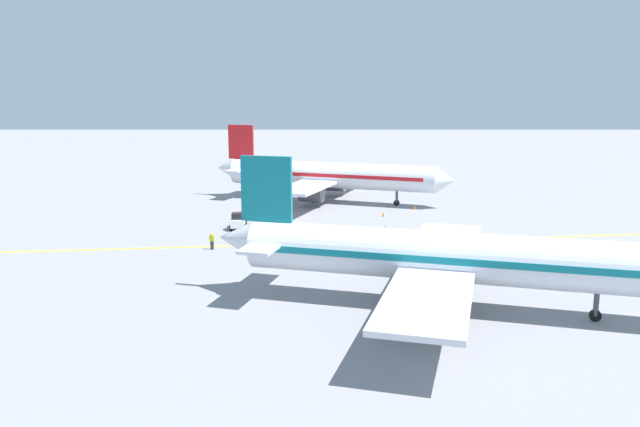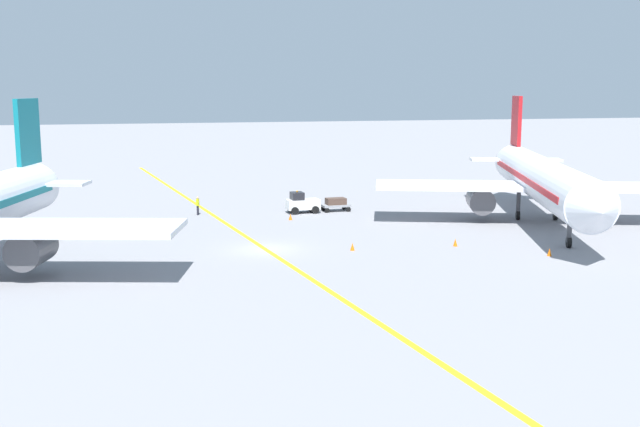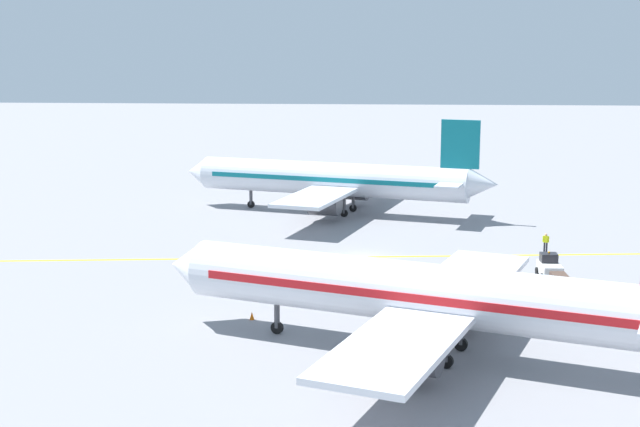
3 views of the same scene
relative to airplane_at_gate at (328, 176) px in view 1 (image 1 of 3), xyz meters
name	(u,v)px [view 1 (image 1 of 3)]	position (x,y,z in m)	size (l,w,h in m)	color
ground_plane	(373,242)	(24.65, 4.41, -3.71)	(400.00, 400.00, 0.00)	gray
apron_yellow_centreline	(373,242)	(24.65, 4.41, -3.71)	(0.40, 120.00, 0.01)	yellow
airplane_at_gate	(328,176)	(0.00, 0.00, 0.00)	(28.10, 34.40, 10.60)	silver
airplane_adjacent_stand	(447,258)	(44.79, 7.91, 0.00)	(28.36, 34.96, 10.60)	silver
baggage_tug_white	(238,221)	(18.40, -10.41, -2.81)	(3.06, 1.85, 2.11)	white
baggage_cart_trailing	(241,217)	(15.11, -10.53, -2.95)	(2.65, 1.50, 1.24)	gray
ground_crew_worker	(212,241)	(27.80, -11.77, -2.80)	(0.32, 0.55, 1.68)	#23232D
traffic_cone_near_nose	(414,207)	(6.24, 11.48, -3.43)	(0.32, 0.32, 0.55)	orange
traffic_cone_mid_apron	(383,214)	(11.09, 6.85, -3.43)	(0.32, 0.32, 0.55)	orange
traffic_cone_by_wingtip	(267,230)	(20.25, -7.02, -3.43)	(0.32, 0.32, 0.55)	orange
traffic_cone_far_edge	(385,227)	(18.77, 6.28, -3.43)	(0.32, 0.32, 0.55)	orange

